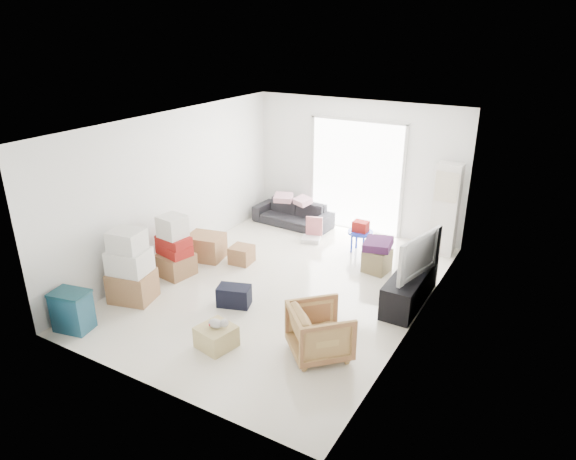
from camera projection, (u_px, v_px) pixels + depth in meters
The scene contains 21 objects.
room_shell at pixel (282, 209), 8.07m from camera, with size 4.98×6.48×3.18m.
sliding_door at pixel (356, 172), 10.50m from camera, with size 2.10×0.04×2.33m.
ac_tower at pixel (446, 209), 9.47m from camera, with size 0.45×0.30×1.75m, color silver.
tv_console at pixel (410, 287), 7.99m from camera, with size 0.46×1.53×0.51m, color black.
television at pixel (412, 268), 7.86m from camera, with size 1.14×0.65×0.15m, color black.
sofa at pixel (293, 210), 11.02m from camera, with size 1.72×0.50×0.67m, color black.
pillow_left at pixel (283, 191), 10.95m from camera, with size 0.39×0.31×0.12m, color #C38E9D.
pillow_right at pixel (303, 194), 10.76m from camera, with size 0.35×0.28×0.12m, color #C38E9D.
armchair at pixel (320, 329), 6.67m from camera, with size 0.74×0.70×0.77m, color tan.
storage_bins at pixel (72, 311), 7.25m from camera, with size 0.58×0.46×0.60m.
box_stack_a at pixel (131, 269), 7.96m from camera, with size 0.76×0.68×1.18m.
box_stack_b at pixel (174, 250), 8.78m from camera, with size 0.65×0.60×1.09m.
box_stack_c at pixel (206, 247), 9.49m from camera, with size 0.73×0.65×0.46m.
loose_box at pixel (242, 255), 9.34m from camera, with size 0.38×0.38×0.32m, color #9F7348.
duffel_bag at pixel (234, 296), 7.93m from camera, with size 0.50×0.30×0.32m, color black.
ottoman at pixel (377, 261), 8.99m from camera, with size 0.41×0.41×0.41m, color olive.
blanket at pixel (378, 246), 8.89m from camera, with size 0.45×0.45×0.14m, color #481D47.
kids_table at pixel (361, 230), 9.69m from camera, with size 0.48×0.48×0.62m.
toy_walker at pixel (312, 234), 10.30m from camera, with size 0.44×0.41×0.48m.
wood_crate at pixel (216, 337), 6.91m from camera, with size 0.45×0.45×0.30m, color #D5BF7B.
plush_bunny at pixel (218, 323), 6.82m from camera, with size 0.29×0.16×0.15m.
Camera 1 is at (3.90, -6.53, 4.08)m, focal length 32.00 mm.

